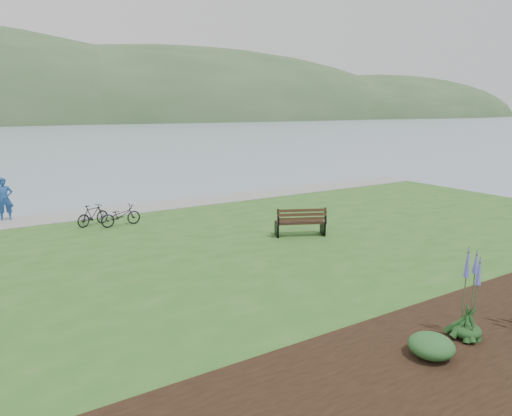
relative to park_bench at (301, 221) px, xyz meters
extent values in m
plane|color=gray|center=(-2.67, 1.12, -0.97)|extent=(600.00, 600.00, 0.00)
cube|color=#2C5A1F|center=(-2.67, -0.88, -0.77)|extent=(34.00, 20.00, 0.40)
cube|color=gray|center=(-2.67, 8.02, -0.55)|extent=(34.00, 2.20, 0.03)
cube|color=black|center=(0.05, 0.11, -0.05)|extent=(1.93, 1.35, 0.06)
cube|color=black|center=(-0.09, -0.20, 0.29)|extent=(1.74, 0.92, 0.57)
cube|color=black|center=(-0.76, 0.48, -0.32)|extent=(0.33, 0.60, 0.50)
cube|color=black|center=(0.86, -0.26, -0.32)|extent=(0.33, 0.60, 0.50)
imported|color=navy|center=(-9.30, 8.62, 0.53)|extent=(0.83, 0.60, 2.19)
imported|color=black|center=(-5.34, 5.14, -0.14)|extent=(0.69, 1.69, 0.86)
imported|color=black|center=(-6.31, 5.75, -0.13)|extent=(0.96, 1.51, 0.88)
ellipsoid|color=#143816|center=(-1.84, -8.13, -0.38)|extent=(0.62, 0.62, 0.31)
cone|color=#4A4EAC|center=(-1.84, -8.13, 0.80)|extent=(0.32, 0.32, 2.04)
ellipsoid|color=#1E4C21|center=(-3.10, -8.24, -0.31)|extent=(0.87, 0.87, 0.44)
camera|label=1|loc=(-10.17, -13.27, 4.15)|focal=32.00mm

